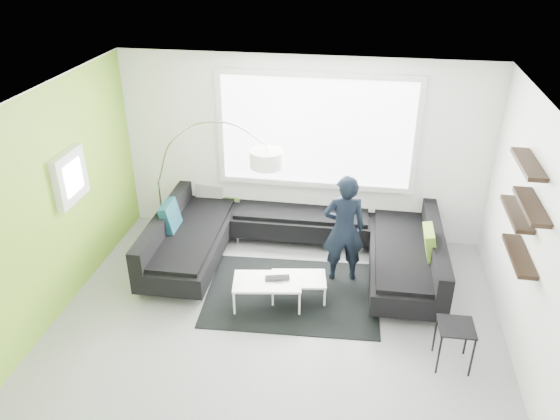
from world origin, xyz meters
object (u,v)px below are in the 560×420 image
object	(u,v)px
person	(344,229)
side_table	(453,345)
sectional_sofa	(296,240)
arc_lamp	(158,182)
coffee_table	(283,289)
laptop	(278,280)

from	to	relation	value
person	side_table	bearing A→B (deg)	120.43
sectional_sofa	person	bearing A→B (deg)	-22.08
sectional_sofa	arc_lamp	distance (m)	2.20
arc_lamp	person	world-z (taller)	arc_lamp
coffee_table	side_table	distance (m)	2.21
coffee_table	arc_lamp	world-z (taller)	arc_lamp
laptop	sectional_sofa	bearing A→B (deg)	71.32
coffee_table	side_table	size ratio (longest dim) A/B	2.08
coffee_table	side_table	bearing A→B (deg)	-30.86
coffee_table	arc_lamp	size ratio (longest dim) A/B	0.53
side_table	person	size ratio (longest dim) A/B	0.34
laptop	person	bearing A→B (deg)	30.55
person	laptop	world-z (taller)	person
laptop	coffee_table	bearing A→B (deg)	42.66
sectional_sofa	laptop	bearing A→B (deg)	-96.55
sectional_sofa	laptop	distance (m)	1.01
side_table	person	world-z (taller)	person
person	laptop	distance (m)	1.15
side_table	person	xyz separation A→B (m)	(-1.33, 1.49, 0.51)
arc_lamp	person	distance (m)	2.81
coffee_table	person	xyz separation A→B (m)	(0.72, 0.66, 0.60)
side_table	person	bearing A→B (deg)	131.74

